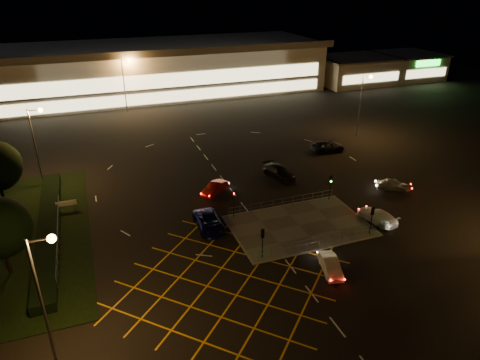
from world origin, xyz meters
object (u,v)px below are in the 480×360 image
object	(u,v)px
car_queue_white	(330,265)
car_far_dkgrey	(279,172)
signal_sw	(263,238)
signal_nw	(234,199)
signal_se	(372,215)
car_right_silver	(394,185)
car_circ_red	(215,188)
car_east_grey	(328,146)
signal_ne	(331,182)
car_approach_white	(377,216)
car_left_blue	(209,222)

from	to	relation	value
car_queue_white	car_far_dkgrey	distance (m)	20.25
signal_sw	signal_nw	xyz separation A→B (m)	(0.00, 7.99, 0.00)
signal_se	car_right_silver	world-z (taller)	signal_se
car_far_dkgrey	car_circ_red	xyz separation A→B (m)	(-9.31, -1.50, -0.08)
signal_se	car_right_silver	xyz separation A→B (m)	(8.98, 7.68, -1.69)
car_east_grey	signal_sw	bearing A→B (deg)	140.66
signal_ne	car_right_silver	bearing A→B (deg)	-1.93
signal_se	car_right_silver	distance (m)	11.94
signal_sw	car_east_grey	bearing A→B (deg)	-132.45
car_queue_white	car_circ_red	xyz separation A→B (m)	(-5.16, 18.32, 0.04)
signal_nw	car_queue_white	bearing A→B (deg)	-67.08
car_queue_white	car_far_dkgrey	world-z (taller)	car_far_dkgrey
signal_ne	car_queue_white	bearing A→B (deg)	-120.46
car_queue_white	car_right_silver	bearing A→B (deg)	50.44
signal_sw	car_approach_white	world-z (taller)	signal_sw
signal_ne	car_left_blue	distance (m)	15.27
signal_sw	signal_ne	size ratio (longest dim) A/B	1.00
car_right_silver	car_far_dkgrey	bearing A→B (deg)	88.62
signal_se	car_right_silver	bearing A→B (deg)	-139.46
car_circ_red	car_east_grey	bearing A→B (deg)	72.23
signal_ne	car_approach_white	bearing A→B (deg)	-68.55
signal_se	car_east_grey	bearing A→B (deg)	-110.29
signal_sw	car_left_blue	xyz separation A→B (m)	(-3.15, 6.93, -1.61)
signal_ne	car_east_grey	size ratio (longest dim) A/B	0.60
signal_sw	signal_se	bearing A→B (deg)	-180.00
signal_ne	car_far_dkgrey	world-z (taller)	signal_ne
signal_nw	car_circ_red	size ratio (longest dim) A/B	0.76
signal_sw	car_queue_white	distance (m)	6.57
car_far_dkgrey	signal_nw	bearing A→B (deg)	-154.15
signal_ne	car_queue_white	world-z (taller)	signal_ne
signal_nw	car_circ_red	distance (m)	6.67
signal_nw	car_left_blue	world-z (taller)	signal_nw
signal_nw	car_approach_white	world-z (taller)	signal_nw
signal_sw	car_approach_white	distance (m)	14.59
car_east_grey	signal_se	bearing A→B (deg)	162.83
car_far_dkgrey	signal_se	bearing A→B (deg)	-95.02
car_left_blue	car_right_silver	distance (m)	24.15
car_queue_white	car_approach_white	size ratio (longest dim) A/B	0.83
car_right_silver	car_approach_white	world-z (taller)	car_approach_white
signal_se	signal_ne	bearing A→B (deg)	-90.00
car_left_blue	car_right_silver	size ratio (longest dim) A/B	1.37
car_far_dkgrey	car_right_silver	bearing A→B (deg)	-50.05
signal_ne	car_far_dkgrey	bearing A→B (deg)	109.64
car_far_dkgrey	car_right_silver	world-z (taller)	car_far_dkgrey
car_circ_red	signal_nw	bearing A→B (deg)	-36.96
signal_nw	car_queue_white	size ratio (longest dim) A/B	0.80
car_left_blue	car_circ_red	bearing A→B (deg)	69.53
signal_sw	car_queue_white	bearing A→B (deg)	142.28
signal_ne	car_approach_white	xyz separation A→B (m)	(2.36, -6.01, -1.68)
signal_sw	signal_nw	size ratio (longest dim) A/B	1.00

